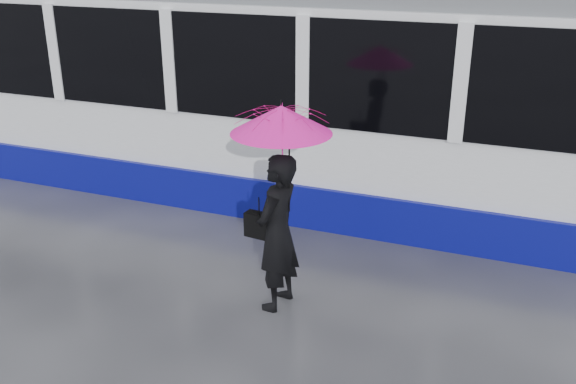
% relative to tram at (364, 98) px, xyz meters
% --- Properties ---
extents(ground, '(90.00, 90.00, 0.00)m').
position_rel_tram_xyz_m(ground, '(-0.17, -2.50, -1.64)').
color(ground, '#27272C').
rests_on(ground, ground).
extents(rails, '(34.00, 1.51, 0.02)m').
position_rel_tram_xyz_m(rails, '(-0.17, -0.00, -1.63)').
color(rails, '#3F3D38').
rests_on(rails, ground).
extents(tram, '(26.00, 2.56, 3.35)m').
position_rel_tram_xyz_m(tram, '(0.00, 0.00, 0.00)').
color(tram, white).
rests_on(tram, ground).
extents(woman, '(0.49, 0.69, 1.77)m').
position_rel_tram_xyz_m(woman, '(-0.02, -3.27, -0.75)').
color(woman, black).
rests_on(woman, ground).
extents(umbrella, '(1.15, 1.15, 1.19)m').
position_rel_tram_xyz_m(umbrella, '(0.03, -3.27, 0.30)').
color(umbrella, '#EA138D').
rests_on(umbrella, ground).
extents(handbag, '(0.33, 0.17, 0.45)m').
position_rel_tram_xyz_m(handbag, '(-0.24, -3.25, -0.71)').
color(handbag, black).
rests_on(handbag, ground).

